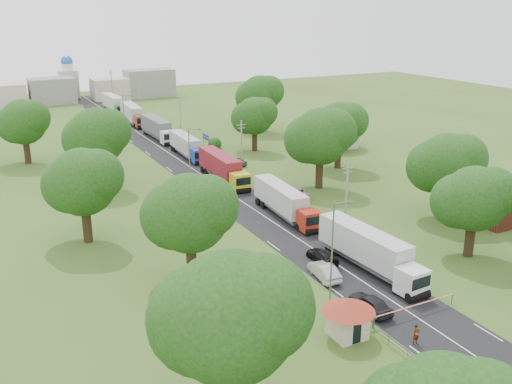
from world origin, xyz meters
TOP-DOWN VIEW (x-y plane):
  - ground at (0.00, 0.00)m, footprint 260.00×260.00m
  - road at (0.00, 20.00)m, footprint 8.00×200.00m
  - boom_barrier at (-1.36, -25.00)m, footprint 9.22×0.35m
  - guard_booth at (-7.20, -25.00)m, footprint 4.40×4.40m
  - info_sign at (5.20, 35.00)m, footprint 0.12×3.10m
  - pole_1 at (5.50, -7.00)m, footprint 1.60×0.24m
  - pole_2 at (5.50, 21.00)m, footprint 1.60×0.24m
  - pole_3 at (5.50, 49.00)m, footprint 1.60×0.24m
  - pole_4 at (5.50, 77.00)m, footprint 1.60×0.24m
  - pole_5 at (5.50, 105.00)m, footprint 1.60×0.24m
  - lamp_0 at (-5.35, -20.00)m, footprint 2.03×0.22m
  - lamp_1 at (-5.35, 15.00)m, footprint 2.03×0.22m
  - lamp_2 at (-5.35, 50.00)m, footprint 2.03×0.22m
  - tree_2 at (13.99, -17.86)m, footprint 8.00×8.00m
  - tree_3 at (19.99, -7.84)m, footprint 8.80×8.80m
  - tree_4 at (12.99, 10.17)m, footprint 9.60×9.60m
  - tree_5 at (21.99, 18.16)m, footprint 8.80×8.80m
  - tree_6 at (14.99, 35.14)m, footprint 8.00×8.00m
  - tree_7 at (23.99, 50.17)m, footprint 9.60×9.60m
  - tree_9 at (-20.01, -29.83)m, footprint 9.60×9.60m
  - tree_10 at (-15.01, -9.84)m, footprint 8.80×8.80m
  - tree_11 at (-22.01, 5.16)m, footprint 8.80×8.80m
  - tree_12 at (-16.01, 25.17)m, footprint 9.60×9.60m
  - tree_13 at (-24.01, 45.16)m, footprint 8.80×8.80m
  - house_brick at (26.00, -12.00)m, footprint 8.60×6.60m
  - house_cream at (30.00, 30.00)m, footprint 10.08×10.08m
  - distant_town at (0.68, 110.00)m, footprint 52.00×8.00m
  - church at (-4.00, 118.00)m, footprint 5.00×5.00m
  - truck_0 at (2.17, -15.81)m, footprint 3.19×14.87m
  - truck_1 at (2.25, 1.82)m, footprint 3.11×14.10m
  - truck_2 at (1.68, 20.03)m, footprint 2.89×14.73m
  - truck_3 at (2.12, 36.81)m, footprint 2.71×13.53m
  - truck_4 at (1.98, 53.12)m, footprint 2.81×14.75m
  - truck_5 at (1.92, 71.22)m, footprint 3.20×15.27m
  - truck_6 at (1.74, 88.11)m, footprint 2.96×14.99m
  - car_lane_front at (-3.00, -22.66)m, footprint 2.03×4.69m
  - car_lane_mid at (-3.00, -15.32)m, footprint 2.16×4.81m
  - car_lane_rear at (-1.00, -12.00)m, footprint 2.01×4.65m
  - car_verge_near at (8.00, 8.14)m, footprint 3.22×5.33m
  - car_verge_far at (7.82, 27.23)m, footprint 2.13×4.07m
  - pedestrian_near at (-3.00, -28.50)m, footprint 0.63×0.42m
  - pedestrian_booth at (-6.50, -26.00)m, footprint 1.06×1.14m

SIDE VIEW (x-z plane):
  - ground at x=0.00m, z-range 0.00..0.00m
  - road at x=0.00m, z-range -0.02..0.02m
  - car_verge_far at x=7.82m, z-range 0.00..1.32m
  - car_lane_rear at x=-1.00m, z-range 0.00..1.33m
  - car_verge_near at x=8.00m, z-range 0.00..1.38m
  - car_lane_mid at x=-3.00m, z-range 0.00..1.53m
  - car_lane_front at x=-3.00m, z-range 0.00..1.58m
  - pedestrian_near at x=-3.00m, z-range 0.00..1.70m
  - boom_barrier at x=-1.36m, z-range 0.30..1.48m
  - pedestrian_booth at x=-6.50m, z-range 0.00..1.88m
  - truck_3 at x=2.12m, z-range 0.11..3.86m
  - truck_1 at x=2.25m, z-range 0.12..4.01m
  - truck_2 at x=1.68m, z-range 0.12..4.20m
  - guard_booth at x=-7.20m, z-range 0.44..3.89m
  - truck_4 at x=1.98m, z-range 0.12..4.21m
  - truck_0 at x=2.17m, z-range 0.13..4.23m
  - truck_6 at x=1.74m, z-range 0.13..4.27m
  - truck_5 at x=1.92m, z-range 0.13..4.35m
  - house_brick at x=26.00m, z-range 0.05..5.25m
  - info_sign at x=5.20m, z-range 0.95..5.05m
  - distant_town at x=0.68m, z-range -0.51..7.49m
  - house_cream at x=30.00m, z-range 0.74..6.54m
  - pole_1 at x=5.50m, z-range 0.18..9.18m
  - pole_2 at x=5.50m, z-range 0.18..9.18m
  - pole_3 at x=5.50m, z-range 0.18..9.18m
  - pole_4 at x=5.50m, z-range 0.18..9.18m
  - pole_5 at x=5.50m, z-range 0.18..9.18m
  - church at x=-4.00m, z-range -0.76..11.54m
  - lamp_0 at x=-5.35m, z-range 0.55..10.55m
  - lamp_1 at x=-5.35m, z-range 0.55..10.55m
  - lamp_2 at x=-5.35m, z-range 0.55..10.55m
  - tree_2 at x=13.99m, z-range 1.55..11.65m
  - tree_6 at x=14.99m, z-range 1.55..11.65m
  - tree_3 at x=19.99m, z-range 1.69..12.76m
  - tree_5 at x=21.99m, z-range 1.69..12.76m
  - tree_10 at x=-15.01m, z-range 1.69..12.76m
  - tree_11 at x=-22.01m, z-range 1.69..12.76m
  - tree_13 at x=-24.01m, z-range 1.69..12.76m
  - tree_4 at x=12.99m, z-range 1.83..13.88m
  - tree_7 at x=23.99m, z-range 1.83..13.88m
  - tree_9 at x=-20.01m, z-range 1.83..13.88m
  - tree_12 at x=-16.01m, z-range 1.83..13.88m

